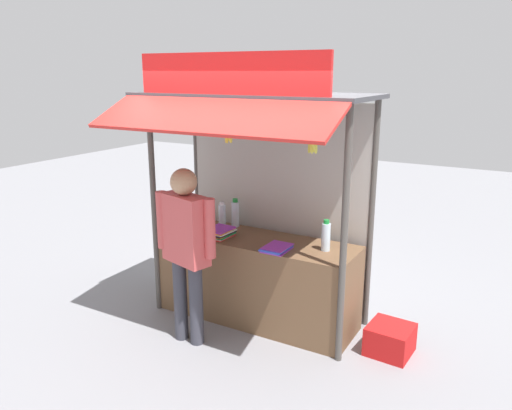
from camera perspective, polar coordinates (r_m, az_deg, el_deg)
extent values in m
plane|color=gray|center=(5.36, 0.00, -12.71)|extent=(20.00, 20.00, 0.00)
cube|color=brown|center=(5.17, 0.00, -8.43)|extent=(2.06, 0.64, 0.87)
cylinder|color=#4C4742|center=(5.27, -11.55, -0.30)|extent=(0.06, 0.06, 2.26)
cylinder|color=#4C4742|center=(4.25, 10.00, -3.94)|extent=(0.06, 0.06, 2.26)
cylinder|color=#4C4742|center=(5.84, -6.68, 1.41)|extent=(0.06, 0.06, 2.26)
cylinder|color=#4C4742|center=(4.94, 13.01, -1.41)|extent=(0.06, 0.06, 2.26)
cube|color=#B7B2A8|center=(5.31, 2.33, -0.14)|extent=(2.02, 0.04, 2.21)
cube|color=#3F3F44|center=(4.71, -0.27, 12.43)|extent=(2.26, 0.96, 0.04)
cube|color=red|center=(4.11, -5.42, 10.08)|extent=(2.22, 0.51, 0.26)
cube|color=red|center=(4.34, -3.20, 14.76)|extent=(1.86, 0.04, 0.35)
cylinder|color=#59544C|center=(4.40, -2.78, 10.92)|extent=(1.96, 0.02, 0.02)
cylinder|color=silver|center=(4.70, 7.98, -3.64)|extent=(0.08, 0.08, 0.26)
cylinder|color=#198C33|center=(4.65, 8.05, -1.90)|extent=(0.05, 0.05, 0.04)
cylinder|color=silver|center=(5.38, -2.37, -1.05)|extent=(0.09, 0.09, 0.27)
cylinder|color=#198C33|center=(5.34, -2.39, 0.53)|extent=(0.06, 0.06, 0.04)
cylinder|color=silver|center=(5.36, -3.88, -1.27)|extent=(0.08, 0.08, 0.25)
cylinder|color=white|center=(5.32, -3.91, 0.18)|extent=(0.05, 0.05, 0.03)
cube|color=purple|center=(4.70, 2.40, -5.12)|extent=(0.22, 0.28, 0.01)
cube|color=blue|center=(4.71, 2.27, -4.99)|extent=(0.23, 0.29, 0.01)
cube|color=blue|center=(4.70, 2.34, -4.90)|extent=(0.22, 0.28, 0.01)
cube|color=purple|center=(4.71, 2.45, -4.73)|extent=(0.22, 0.28, 0.01)
cube|color=red|center=(5.09, -4.19, -3.59)|extent=(0.25, 0.29, 0.01)
cube|color=white|center=(5.09, -4.29, -3.48)|extent=(0.23, 0.28, 0.01)
cube|color=green|center=(5.09, -4.16, -3.35)|extent=(0.23, 0.27, 0.01)
cube|color=orange|center=(5.09, -4.32, -3.25)|extent=(0.23, 0.27, 0.01)
cube|color=black|center=(5.08, -4.16, -3.15)|extent=(0.25, 0.29, 0.01)
cube|color=white|center=(5.08, -4.08, -2.99)|extent=(0.24, 0.29, 0.01)
cube|color=orange|center=(5.07, -4.24, -2.88)|extent=(0.23, 0.28, 0.01)
cube|color=purple|center=(5.07, -4.19, -2.74)|extent=(0.24, 0.28, 0.01)
cube|color=orange|center=(5.27, -8.58, -3.01)|extent=(0.24, 0.29, 0.01)
cube|color=yellow|center=(5.28, -8.56, -2.85)|extent=(0.25, 0.29, 0.01)
cube|color=white|center=(5.27, -8.51, -2.76)|extent=(0.24, 0.29, 0.01)
cube|color=blue|center=(5.26, -8.45, -2.69)|extent=(0.24, 0.29, 0.01)
cube|color=orange|center=(5.27, -8.60, -2.58)|extent=(0.25, 0.30, 0.01)
cube|color=red|center=(5.26, -8.61, -2.49)|extent=(0.24, 0.29, 0.01)
cube|color=black|center=(5.26, -8.63, -2.39)|extent=(0.23, 0.28, 0.01)
cylinder|color=#332D23|center=(4.42, -3.20, 10.02)|extent=(0.01, 0.01, 0.11)
cylinder|color=olive|center=(4.43, -3.19, 9.03)|extent=(0.04, 0.04, 0.04)
ellipsoid|color=yellow|center=(4.43, -2.98, 7.98)|extent=(0.04, 0.07, 0.15)
ellipsoid|color=yellow|center=(4.45, -2.83, 8.06)|extent=(0.08, 0.06, 0.15)
ellipsoid|color=yellow|center=(4.46, -3.18, 8.05)|extent=(0.07, 0.06, 0.15)
ellipsoid|color=yellow|center=(4.45, -3.34, 8.00)|extent=(0.04, 0.06, 0.15)
ellipsoid|color=yellow|center=(4.43, -3.40, 7.98)|extent=(0.06, 0.05, 0.15)
ellipsoid|color=yellow|center=(4.42, -3.16, 7.97)|extent=(0.07, 0.06, 0.15)
cylinder|color=#332D23|center=(4.04, 6.61, 9.31)|extent=(0.01, 0.01, 0.14)
cylinder|color=olive|center=(4.05, 6.57, 8.07)|extent=(0.04, 0.04, 0.04)
ellipsoid|color=#D2D244|center=(4.05, 6.79, 6.87)|extent=(0.03, 0.07, 0.16)
ellipsoid|color=#D2D244|center=(4.08, 6.82, 6.94)|extent=(0.07, 0.05, 0.16)
ellipsoid|color=#D2D244|center=(4.09, 6.49, 6.95)|extent=(0.07, 0.05, 0.16)
ellipsoid|color=#D2D244|center=(4.07, 6.20, 6.95)|extent=(0.03, 0.08, 0.15)
ellipsoid|color=#D2D244|center=(4.05, 6.27, 6.88)|extent=(0.07, 0.05, 0.16)
ellipsoid|color=#D2D244|center=(4.04, 6.55, 6.86)|extent=(0.07, 0.05, 0.16)
cylinder|color=#383842|center=(4.87, -8.61, -10.64)|extent=(0.13, 0.13, 0.80)
cylinder|color=#383842|center=(4.77, -6.85, -11.16)|extent=(0.13, 0.13, 0.80)
cube|color=#CC4C4C|center=(4.55, -8.06, -2.74)|extent=(0.51, 0.32, 0.63)
cylinder|color=#CC4C4C|center=(4.70, -10.65, -1.68)|extent=(0.10, 0.10, 0.54)
cylinder|color=#CC4C4C|center=(4.39, -5.32, -2.69)|extent=(0.10, 0.10, 0.54)
sphere|color=tan|center=(4.44, -8.26, 2.64)|extent=(0.24, 0.24, 0.24)
cube|color=red|center=(4.86, 15.04, -14.59)|extent=(0.41, 0.41, 0.27)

